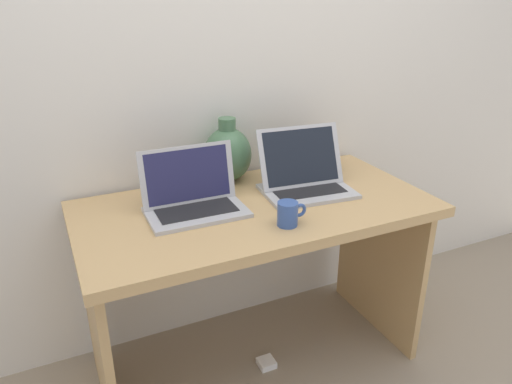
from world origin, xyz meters
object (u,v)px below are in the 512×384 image
Objects in this scene: green_vase at (228,154)px; power_brick at (266,363)px; laptop_right at (304,175)px; coffee_mug at (288,214)px; pen_cup at (329,157)px; laptop_left at (192,194)px.

power_brick is at bearing -85.56° from green_vase.
coffee_mug is at bearing -129.71° from laptop_right.
coffee_mug reaches higher than power_brick.
pen_cup is 2.68× the size of power_brick.
power_brick is (-0.21, -0.10, -0.80)m from laptop_right.
coffee_mug is (0.03, -0.48, -0.07)m from green_vase.
green_vase is 2.47× the size of coffee_mug.
green_vase reaches higher than coffee_mug.
laptop_right is at bearing 50.29° from coffee_mug.
green_vase is (-0.23, 0.23, 0.05)m from laptop_right.
coffee_mug is 0.79m from power_brick.
power_brick is at bearing -22.11° from laptop_left.
green_vase reaches higher than pen_cup.
green_vase is (0.23, 0.23, 0.06)m from laptop_left.
laptop_left is 1.90× the size of pen_cup.
power_brick is at bearing -149.05° from pen_cup.
laptop_left is at bearing -135.64° from green_vase.
pen_cup is at bearing 30.95° from power_brick.
green_vase is 0.46m from pen_cup.
laptop_right is 1.98× the size of pen_cup.
green_vase reaches higher than power_brick.
laptop_right is at bearing -0.74° from laptop_left.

